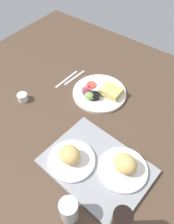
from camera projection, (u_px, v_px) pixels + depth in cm
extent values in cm
cube|color=#4C3828|center=(93.00, 117.00, 119.86)|extent=(190.00, 150.00, 3.00)
cube|color=gray|center=(97.00, 166.00, 98.97)|extent=(47.20, 36.07, 1.60)
cylinder|color=white|center=(123.00, 169.00, 96.47)|extent=(21.32, 21.32, 1.40)
ellipsoid|color=#DBB266|center=(125.00, 164.00, 93.55)|extent=(10.29, 8.89, 7.01)
cylinder|color=white|center=(72.00, 160.00, 99.18)|extent=(20.75, 20.75, 1.40)
ellipsoid|color=#DBB266|center=(69.00, 155.00, 96.38)|extent=(9.99, 8.63, 6.81)
cylinder|color=white|center=(99.00, 93.00, 128.28)|extent=(30.30, 30.30, 1.60)
cube|color=tan|center=(111.00, 93.00, 126.16)|extent=(12.14, 10.44, 1.40)
cube|color=#B2C66B|center=(111.00, 91.00, 125.24)|extent=(11.03, 9.03, 1.00)
cube|color=#DBB266|center=(112.00, 90.00, 124.32)|extent=(11.08, 9.09, 1.40)
cylinder|color=#D14738|center=(91.00, 85.00, 130.81)|extent=(5.60, 5.60, 0.80)
cylinder|color=#D14738|center=(87.00, 90.00, 128.14)|extent=(5.60, 5.60, 0.80)
cylinder|color=black|center=(95.00, 96.00, 123.51)|extent=(5.20, 5.20, 3.00)
cylinder|color=#EFEACC|center=(95.00, 95.00, 122.66)|extent=(4.26, 4.26, 0.60)
ellipsoid|color=#729E4C|center=(90.00, 96.00, 123.16)|extent=(6.00, 4.80, 3.60)
ellipsoid|color=#6B2D47|center=(87.00, 92.00, 124.84)|extent=(6.00, 4.80, 3.60)
cylinder|color=silver|center=(69.00, 210.00, 82.26)|extent=(7.00, 7.00, 11.66)
cylinder|color=black|center=(120.00, 224.00, 76.01)|extent=(6.40, 6.40, 18.90)
cylinder|color=silver|center=(23.00, 97.00, 124.43)|extent=(5.60, 5.60, 4.00)
cube|color=#B7B7BC|center=(74.00, 78.00, 137.55)|extent=(2.78, 17.06, 0.50)
cube|color=#B7B7BC|center=(66.00, 79.00, 136.67)|extent=(1.86, 19.03, 0.50)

